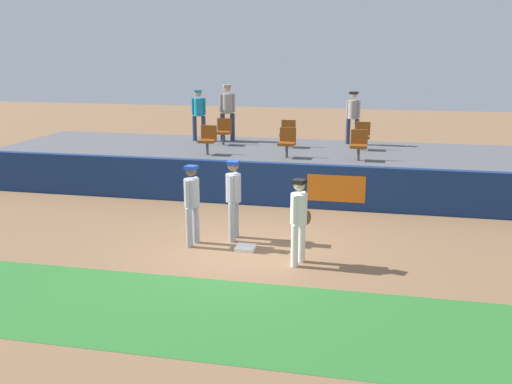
{
  "coord_description": "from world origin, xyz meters",
  "views": [
    {
      "loc": [
        2.78,
        -11.12,
        4.08
      ],
      "look_at": [
        0.11,
        1.03,
        1.0
      ],
      "focal_mm": 40.77,
      "sensor_mm": 36.0,
      "label": 1
    }
  ],
  "objects_px": {
    "seat_back_left": "(223,130)",
    "spectator_hooded": "(353,114)",
    "player_fielder_home": "(299,216)",
    "seat_back_right": "(362,134)",
    "player_coach_visitor": "(192,200)",
    "seat_front_center": "(287,141)",
    "first_base": "(246,248)",
    "spectator_casual": "(227,108)",
    "spectator_capped": "(199,111)",
    "seat_back_center": "(288,132)",
    "seat_front_right": "(359,143)",
    "player_runner_visitor": "(233,195)",
    "seat_front_left": "(208,138)"
  },
  "relations": [
    {
      "from": "player_runner_visitor",
      "to": "spectator_capped",
      "type": "relative_size",
      "value": 1.04
    },
    {
      "from": "first_base",
      "to": "player_runner_visitor",
      "type": "bearing_deg",
      "value": 123.98
    },
    {
      "from": "seat_back_left",
      "to": "spectator_hooded",
      "type": "height_order",
      "value": "spectator_hooded"
    },
    {
      "from": "player_coach_visitor",
      "to": "seat_front_center",
      "type": "height_order",
      "value": "seat_front_center"
    },
    {
      "from": "player_coach_visitor",
      "to": "seat_front_center",
      "type": "bearing_deg",
      "value": 175.62
    },
    {
      "from": "seat_front_right",
      "to": "spectator_hooded",
      "type": "height_order",
      "value": "spectator_hooded"
    },
    {
      "from": "seat_back_left",
      "to": "seat_back_right",
      "type": "distance_m",
      "value": 4.42
    },
    {
      "from": "player_fielder_home",
      "to": "first_base",
      "type": "bearing_deg",
      "value": -97.49
    },
    {
      "from": "player_coach_visitor",
      "to": "seat_back_center",
      "type": "xyz_separation_m",
      "value": [
        0.92,
        6.76,
        0.53
      ]
    },
    {
      "from": "player_fielder_home",
      "to": "player_coach_visitor",
      "type": "height_order",
      "value": "player_coach_visitor"
    },
    {
      "from": "first_base",
      "to": "spectator_capped",
      "type": "distance_m",
      "value": 8.44
    },
    {
      "from": "seat_back_right",
      "to": "spectator_hooded",
      "type": "xyz_separation_m",
      "value": [
        -0.36,
        0.96,
        0.51
      ]
    },
    {
      "from": "seat_front_center",
      "to": "spectator_capped",
      "type": "height_order",
      "value": "spectator_capped"
    },
    {
      "from": "player_fielder_home",
      "to": "spectator_capped",
      "type": "distance_m",
      "value": 9.32
    },
    {
      "from": "seat_front_center",
      "to": "seat_back_left",
      "type": "bearing_deg",
      "value": 142.89
    },
    {
      "from": "player_fielder_home",
      "to": "spectator_casual",
      "type": "relative_size",
      "value": 0.9
    },
    {
      "from": "seat_back_center",
      "to": "seat_back_right",
      "type": "height_order",
      "value": "same"
    },
    {
      "from": "player_fielder_home",
      "to": "seat_back_right",
      "type": "xyz_separation_m",
      "value": [
        0.87,
        7.41,
        0.55
      ]
    },
    {
      "from": "player_runner_visitor",
      "to": "spectator_capped",
      "type": "xyz_separation_m",
      "value": [
        -2.97,
        6.86,
        1.02
      ]
    },
    {
      "from": "first_base",
      "to": "seat_back_center",
      "type": "height_order",
      "value": "seat_back_center"
    },
    {
      "from": "seat_back_left",
      "to": "spectator_capped",
      "type": "bearing_deg",
      "value": 148.29
    },
    {
      "from": "spectator_hooded",
      "to": "spectator_casual",
      "type": "relative_size",
      "value": 0.91
    },
    {
      "from": "player_fielder_home",
      "to": "seat_front_center",
      "type": "xyz_separation_m",
      "value": [
        -1.17,
        5.61,
        0.55
      ]
    },
    {
      "from": "player_fielder_home",
      "to": "spectator_hooded",
      "type": "relative_size",
      "value": 1.0
    },
    {
      "from": "first_base",
      "to": "player_runner_visitor",
      "type": "distance_m",
      "value": 1.22
    },
    {
      "from": "spectator_hooded",
      "to": "seat_front_center",
      "type": "bearing_deg",
      "value": 78.01
    },
    {
      "from": "first_base",
      "to": "spectator_casual",
      "type": "bearing_deg",
      "value": 107.68
    },
    {
      "from": "seat_front_right",
      "to": "player_fielder_home",
      "type": "bearing_deg",
      "value": -98.58
    },
    {
      "from": "seat_back_right",
      "to": "seat_front_right",
      "type": "bearing_deg",
      "value": -90.8
    },
    {
      "from": "seat_back_right",
      "to": "spectator_hooded",
      "type": "distance_m",
      "value": 1.14
    },
    {
      "from": "player_runner_visitor",
      "to": "seat_front_right",
      "type": "height_order",
      "value": "seat_front_right"
    },
    {
      "from": "spectator_hooded",
      "to": "first_base",
      "type": "bearing_deg",
      "value": 97.04
    },
    {
      "from": "first_base",
      "to": "seat_front_left",
      "type": "xyz_separation_m",
      "value": [
        -2.33,
        5.03,
        1.49
      ]
    },
    {
      "from": "player_coach_visitor",
      "to": "seat_back_left",
      "type": "bearing_deg",
      "value": -160.89
    },
    {
      "from": "first_base",
      "to": "seat_back_right",
      "type": "bearing_deg",
      "value": 73.21
    },
    {
      "from": "player_runner_visitor",
      "to": "spectator_hooded",
      "type": "distance_m",
      "value": 7.55
    },
    {
      "from": "player_coach_visitor",
      "to": "seat_back_left",
      "type": "distance_m",
      "value": 6.88
    },
    {
      "from": "first_base",
      "to": "spectator_casual",
      "type": "distance_m",
      "value": 8.33
    },
    {
      "from": "spectator_hooded",
      "to": "spectator_casual",
      "type": "bearing_deg",
      "value": 20.92
    },
    {
      "from": "seat_front_center",
      "to": "spectator_capped",
      "type": "bearing_deg",
      "value": 144.45
    },
    {
      "from": "seat_front_left",
      "to": "first_base",
      "type": "bearing_deg",
      "value": -65.12
    },
    {
      "from": "player_runner_visitor",
      "to": "seat_front_right",
      "type": "bearing_deg",
      "value": 150.34
    },
    {
      "from": "spectator_hooded",
      "to": "player_fielder_home",
      "type": "bearing_deg",
      "value": 105.87
    },
    {
      "from": "player_runner_visitor",
      "to": "seat_back_center",
      "type": "xyz_separation_m",
      "value": [
        0.16,
        6.22,
        0.51
      ]
    },
    {
      "from": "seat_back_left",
      "to": "seat_front_center",
      "type": "bearing_deg",
      "value": -37.11
    },
    {
      "from": "seat_back_center",
      "to": "spectator_hooded",
      "type": "relative_size",
      "value": 0.5
    },
    {
      "from": "seat_front_center",
      "to": "seat_back_right",
      "type": "height_order",
      "value": "same"
    },
    {
      "from": "player_fielder_home",
      "to": "spectator_capped",
      "type": "xyz_separation_m",
      "value": [
        -4.58,
        8.05,
        1.06
      ]
    },
    {
      "from": "seat_back_center",
      "to": "spectator_casual",
      "type": "bearing_deg",
      "value": 158.94
    },
    {
      "from": "spectator_capped",
      "to": "spectator_casual",
      "type": "distance_m",
      "value": 0.97
    }
  ]
}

